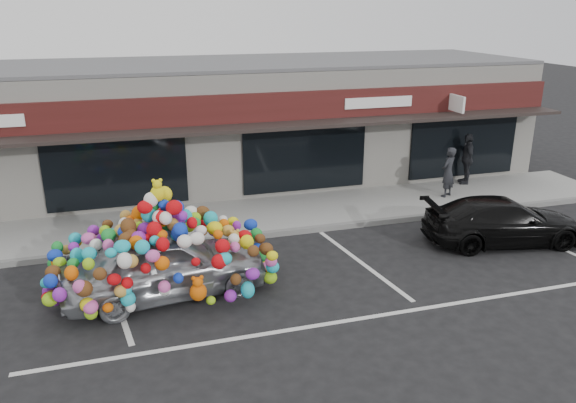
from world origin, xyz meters
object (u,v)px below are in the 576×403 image
object	(u,v)px
black_sedan	(503,221)
pedestrian_c	(467,159)
pedestrian_a	(448,172)
toy_car	(164,256)

from	to	relation	value
black_sedan	pedestrian_c	distance (m)	5.06
pedestrian_a	black_sedan	bearing A→B (deg)	50.75
black_sedan	pedestrian_a	distance (m)	3.60
pedestrian_c	pedestrian_a	bearing A→B (deg)	-31.99
toy_car	pedestrian_a	world-z (taller)	toy_car
black_sedan	pedestrian_c	world-z (taller)	pedestrian_c
pedestrian_c	black_sedan	bearing A→B (deg)	-1.97
toy_car	pedestrian_c	world-z (taller)	toy_car
toy_car	black_sedan	size ratio (longest dim) A/B	1.16
pedestrian_a	pedestrian_c	xyz separation A→B (m)	(1.43, 1.12, 0.07)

